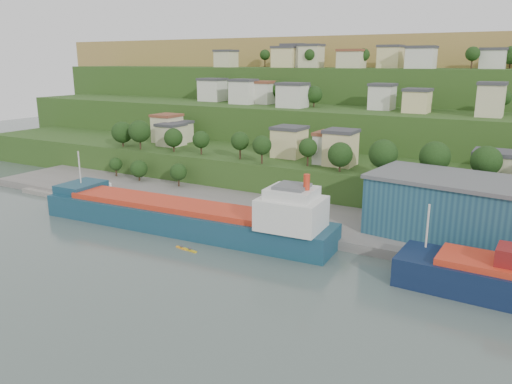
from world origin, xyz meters
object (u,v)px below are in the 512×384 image
Objects in this scene: caravan at (103,187)px; cargo_ship_near at (189,219)px; kayak_orange at (181,248)px; warehouse at (448,206)px.

cargo_ship_near is at bearing 2.79° from caravan.
caravan is 1.98× the size of kayak_orange.
warehouse reaches higher than caravan.
warehouse is at bearing 17.79° from cargo_ship_near.
kayak_orange is at bearing -5.66° from caravan.
caravan is at bearing 164.73° from kayak_orange.
caravan is at bearing 159.07° from cargo_ship_near.
warehouse reaches higher than kayak_orange.
caravan is at bearing -168.38° from warehouse.
cargo_ship_near reaches higher than warehouse.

